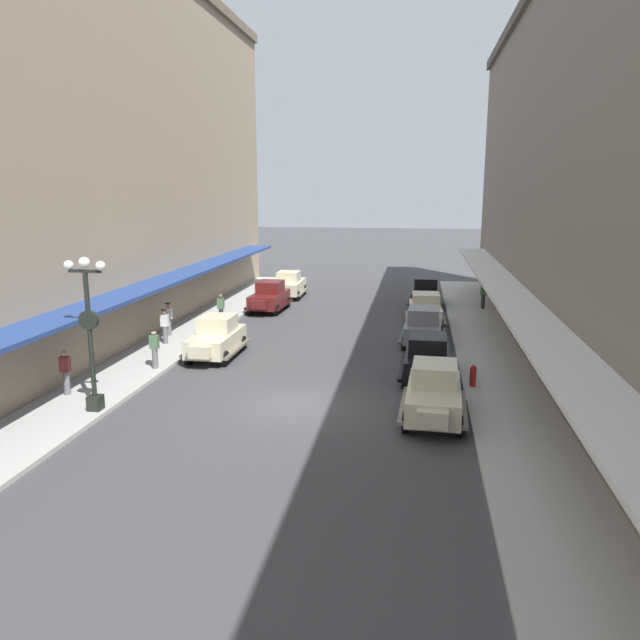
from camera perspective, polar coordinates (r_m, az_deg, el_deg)
The scene contains 20 objects.
ground_plane at distance 21.81m, azimuth -2.50°, elevation -7.90°, with size 200.00×200.00×0.00m, color #424244.
sidewalk_left at distance 24.35m, azimuth -20.18°, elevation -6.32°, with size 3.00×60.00×0.15m, color #B7B5AD.
sidewalk_right at distance 21.65m, azimuth 17.58°, elevation -8.43°, with size 3.00×60.00×0.15m, color #B7B5AD.
building_row_right at distance 21.00m, azimuth 26.68°, elevation 13.66°, with size 4.30×60.00×16.96m.
parked_car_0 at distance 42.99m, azimuth -2.85°, elevation 3.35°, with size 2.20×4.28×1.84m.
parked_car_1 at distance 28.03m, azimuth -9.57°, elevation -1.51°, with size 2.16×4.27×1.84m.
parked_car_2 at distance 20.64m, azimuth 10.50°, elevation -6.50°, with size 2.28×4.31×1.84m.
parked_car_3 at distance 34.53m, azimuth 9.72°, elevation 1.04°, with size 2.26×4.30×1.84m.
parked_car_4 at distance 40.14m, azimuth 9.76°, elevation 2.57°, with size 2.25×4.30×1.84m.
parked_car_5 at distance 24.77m, azimuth 9.90°, elevation -3.33°, with size 2.21×4.29×1.84m.
parked_car_6 at distance 38.23m, azimuth -4.71°, elevation 2.24°, with size 2.29×4.31×1.84m.
parked_car_7 at distance 30.32m, azimuth 9.54°, elevation -0.48°, with size 2.30×4.32×1.84m.
lamp_post_with_clock at distance 21.51m, azimuth -20.56°, elevation -0.67°, with size 1.42×0.44×5.16m.
fire_hydrant at distance 23.97m, azimuth 13.97°, elevation -4.99°, with size 0.24×0.24×0.82m.
pedestrian_0 at distance 39.40m, azimuth 14.88°, elevation 2.27°, with size 0.36×0.28×1.67m.
pedestrian_1 at distance 24.01m, azimuth -22.47°, elevation -4.47°, with size 0.36×0.24×1.64m.
pedestrian_2 at distance 32.04m, azimuth -13.84°, elevation 0.13°, with size 0.36×0.28×1.67m.
pedestrian_3 at distance 34.26m, azimuth -9.15°, elevation 1.05°, with size 0.36×0.24×1.64m.
pedestrian_4 at distance 26.29m, azimuth -15.07°, elevation -2.52°, with size 0.36×0.28×1.67m.
pedestrian_5 at distance 30.36m, azimuth -14.16°, elevation -0.54°, with size 0.36×0.28×1.67m.
Camera 1 is at (4.14, -20.07, 7.44)m, focal length 34.58 mm.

